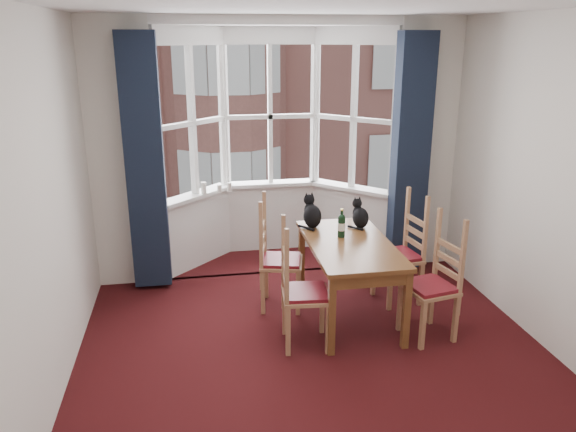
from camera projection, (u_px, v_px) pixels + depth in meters
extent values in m
plane|color=black|center=(327.00, 383.00, 4.39)|extent=(4.50, 4.50, 0.00)
plane|color=white|center=(336.00, 1.00, 3.54)|extent=(4.50, 4.50, 0.00)
plane|color=silver|center=(31.00, 229.00, 3.64)|extent=(0.00, 4.50, 4.50)
plane|color=silver|center=(497.00, 413.00, 1.85)|extent=(4.00, 0.00, 4.00)
cube|color=silver|center=(123.00, 157.00, 5.80)|extent=(0.70, 0.12, 2.80)
cube|color=silver|center=(424.00, 146.00, 6.35)|extent=(0.70, 0.12, 2.80)
cube|color=#161E31|center=(145.00, 164.00, 5.69)|extent=(0.38, 0.22, 2.60)
cube|color=#161E31|center=(410.00, 155.00, 6.16)|extent=(0.38, 0.22, 2.60)
cube|color=brown|center=(350.00, 244.00, 5.24)|extent=(0.77, 1.42, 0.04)
cube|color=brown|center=(331.00, 316.00, 4.68)|extent=(0.06, 0.06, 0.72)
cube|color=brown|center=(302.00, 258.00, 5.92)|extent=(0.06, 0.06, 0.72)
cube|color=brown|center=(406.00, 310.00, 4.79)|extent=(0.06, 0.06, 0.72)
cube|color=brown|center=(362.00, 254.00, 6.02)|extent=(0.06, 0.06, 0.72)
cube|color=#A4754F|center=(306.00, 294.00, 4.82)|extent=(0.44, 0.45, 0.06)
cube|color=maroon|center=(306.00, 292.00, 4.81)|extent=(0.39, 0.41, 0.03)
cube|color=#A4754F|center=(282.00, 261.00, 5.51)|extent=(0.48, 0.50, 0.06)
cube|color=maroon|center=(282.00, 260.00, 5.51)|extent=(0.44, 0.45, 0.03)
cube|color=#A4754F|center=(429.00, 287.00, 4.94)|extent=(0.48, 0.49, 0.06)
cube|color=maroon|center=(429.00, 286.00, 4.94)|extent=(0.43, 0.44, 0.03)
cube|color=#A4754F|center=(398.00, 256.00, 5.64)|extent=(0.46, 0.47, 0.06)
cube|color=maroon|center=(398.00, 255.00, 5.63)|extent=(0.41, 0.43, 0.03)
ellipsoid|color=black|center=(312.00, 216.00, 5.62)|extent=(0.23, 0.27, 0.24)
sphere|color=black|center=(309.00, 200.00, 5.65)|extent=(0.13, 0.13, 0.11)
cone|color=black|center=(306.00, 195.00, 5.62)|extent=(0.05, 0.05, 0.05)
cone|color=black|center=(312.00, 194.00, 5.65)|extent=(0.05, 0.05, 0.05)
ellipsoid|color=black|center=(361.00, 218.00, 5.62)|extent=(0.21, 0.24, 0.21)
sphere|color=black|center=(357.00, 203.00, 5.64)|extent=(0.12, 0.12, 0.10)
cone|color=black|center=(355.00, 199.00, 5.62)|extent=(0.04, 0.04, 0.04)
cone|color=black|center=(360.00, 198.00, 5.64)|extent=(0.04, 0.04, 0.04)
cylinder|color=black|center=(341.00, 227.00, 5.35)|extent=(0.07, 0.07, 0.20)
sphere|color=black|center=(342.00, 217.00, 5.32)|extent=(0.06, 0.06, 0.06)
cylinder|color=black|center=(342.00, 214.00, 5.31)|extent=(0.03, 0.03, 0.09)
cylinder|color=gold|center=(342.00, 210.00, 5.29)|extent=(0.03, 0.03, 0.02)
cylinder|color=silver|center=(341.00, 226.00, 5.35)|extent=(0.07, 0.07, 0.08)
cylinder|color=white|center=(204.00, 188.00, 6.41)|extent=(0.06, 0.06, 0.13)
cylinder|color=white|center=(219.00, 188.00, 6.47)|extent=(0.06, 0.06, 0.09)
cylinder|color=white|center=(229.00, 187.00, 6.51)|extent=(0.05, 0.05, 0.10)
plane|color=#333335|center=(207.00, 175.00, 36.47)|extent=(80.00, 80.00, 0.00)
cube|color=#95574D|center=(219.00, 90.00, 17.45)|extent=(18.00, 6.00, 14.00)
cylinder|color=#95574D|center=(225.00, 100.00, 14.64)|extent=(3.20, 3.20, 14.00)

